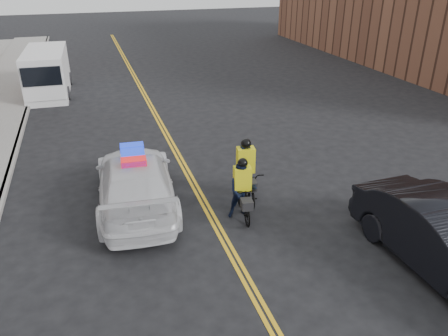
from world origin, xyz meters
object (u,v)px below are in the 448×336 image
Objects in this scene: dark_sedan at (447,240)px; cyclist_far at (242,194)px; police_cruiser at (135,181)px; cyclist_near at (245,179)px; cargo_van at (47,73)px.

cyclist_far is at bearing 132.90° from dark_sedan.
cyclist_near reaches higher than police_cruiser.
police_cruiser is at bearing 138.87° from dark_sedan.
police_cruiser is at bearing 159.03° from cyclist_far.
dark_sedan is at bearing -36.76° from cyclist_far.
cyclist_far is (-3.78, 3.79, -0.13)m from dark_sedan.
cargo_van is at bearing 119.11° from cyclist_far.
cargo_van is 15.89m from cyclist_near.
cargo_van is 16.60m from cyclist_far.
cargo_van is 3.04× the size of cyclist_far.
cargo_van is (-3.04, 13.92, 0.35)m from police_cruiser.
cyclist_far is (2.84, -1.59, -0.08)m from police_cruiser.
police_cruiser is 14.25m from cargo_van.
police_cruiser is 3.02× the size of cyclist_far.
dark_sedan is (6.62, -5.39, 0.05)m from police_cruiser.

